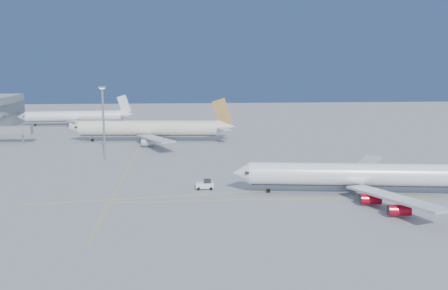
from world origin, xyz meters
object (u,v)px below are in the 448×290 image
(airliner_third, at_px, (77,116))
(airliner_etihad, at_px, (152,128))
(light_mast, at_px, (103,117))
(pushback_tug, at_px, (205,185))
(airliner_virgin, at_px, (363,175))

(airliner_third, bearing_deg, airliner_etihad, -56.42)
(light_mast, bearing_deg, pushback_tug, -51.66)
(pushback_tug, bearing_deg, airliner_etihad, 105.43)
(pushback_tug, relative_size, light_mast, 0.19)
(airliner_third, xyz_separation_m, pushback_tug, (58.92, -129.13, -3.40))
(airliner_etihad, height_order, light_mast, light_mast)
(airliner_third, distance_m, pushback_tug, 141.98)
(airliner_etihad, height_order, airliner_third, airliner_etihad)
(airliner_virgin, distance_m, airliner_etihad, 100.70)
(airliner_virgin, bearing_deg, pushback_tug, 176.20)
(airliner_virgin, xyz_separation_m, light_mast, (-68.89, 46.84, 9.37))
(light_mast, bearing_deg, airliner_etihad, 70.83)
(airliner_third, relative_size, light_mast, 2.36)
(airliner_etihad, xyz_separation_m, airliner_third, (-40.64, 53.06, -0.76))
(airliner_etihad, xyz_separation_m, pushback_tug, (18.28, -76.07, -4.16))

